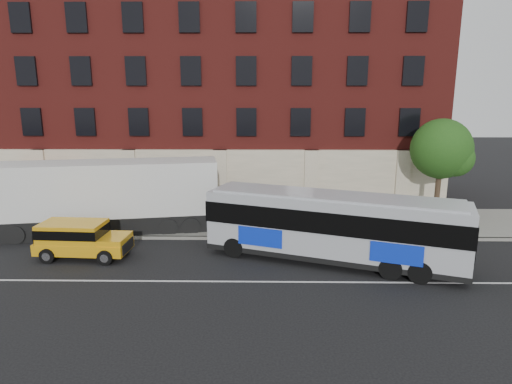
{
  "coord_description": "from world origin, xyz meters",
  "views": [
    {
      "loc": [
        2.79,
        -17.12,
        8.01
      ],
      "look_at": [
        2.46,
        5.5,
        2.78
      ],
      "focal_mm": 31.21,
      "sensor_mm": 36.0,
      "label": 1
    }
  ],
  "objects_px": {
    "sign_pole": "(56,212)",
    "shipping_container": "(107,198)",
    "city_bus": "(333,225)",
    "yellow_suv": "(79,237)",
    "street_tree": "(442,151)"
  },
  "relations": [
    {
      "from": "sign_pole",
      "to": "street_tree",
      "type": "xyz_separation_m",
      "value": [
        22.04,
        3.34,
        2.96
      ]
    },
    {
      "from": "street_tree",
      "to": "city_bus",
      "type": "height_order",
      "value": "street_tree"
    },
    {
      "from": "shipping_container",
      "to": "street_tree",
      "type": "bearing_deg",
      "value": 7.02
    },
    {
      "from": "city_bus",
      "to": "sign_pole",
      "type": "bearing_deg",
      "value": 167.31
    },
    {
      "from": "street_tree",
      "to": "city_bus",
      "type": "bearing_deg",
      "value": -138.28
    },
    {
      "from": "sign_pole",
      "to": "shipping_container",
      "type": "distance_m",
      "value": 2.76
    },
    {
      "from": "city_bus",
      "to": "shipping_container",
      "type": "height_order",
      "value": "shipping_container"
    },
    {
      "from": "city_bus",
      "to": "yellow_suv",
      "type": "relative_size",
      "value": 2.6
    },
    {
      "from": "street_tree",
      "to": "yellow_suv",
      "type": "xyz_separation_m",
      "value": [
        -19.64,
        -6.23,
        -3.4
      ]
    },
    {
      "from": "city_bus",
      "to": "yellow_suv",
      "type": "height_order",
      "value": "city_bus"
    },
    {
      "from": "city_bus",
      "to": "yellow_suv",
      "type": "bearing_deg",
      "value": 178.14
    },
    {
      "from": "city_bus",
      "to": "yellow_suv",
      "type": "xyz_separation_m",
      "value": [
        -12.21,
        0.4,
        -0.8
      ]
    },
    {
      "from": "street_tree",
      "to": "city_bus",
      "type": "relative_size",
      "value": 0.51
    },
    {
      "from": "sign_pole",
      "to": "shipping_container",
      "type": "xyz_separation_m",
      "value": [
        2.54,
        0.93,
        0.58
      ]
    },
    {
      "from": "yellow_suv",
      "to": "shipping_container",
      "type": "xyz_separation_m",
      "value": [
        0.13,
        3.83,
        1.02
      ]
    }
  ]
}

